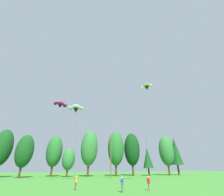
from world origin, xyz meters
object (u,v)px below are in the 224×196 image
utility_pole (111,155)px  kite_flyer_near (76,182)px  parafoil_kite_mid_magenta (60,105)px  kite_flyer_far (149,182)px  parafoil_kite_high_white (76,109)px  parafoil_kite_far_lime_white (147,87)px  kite_flyer_mid (122,183)px

utility_pole → kite_flyer_near: (-12.00, -22.83, -5.21)m
kite_flyer_near → parafoil_kite_mid_magenta: (-4.12, 15.33, 16.57)m
kite_flyer_near → utility_pole: bearing=62.3°
kite_flyer_far → parafoil_kite_mid_magenta: 28.20m
parafoil_kite_high_white → parafoil_kite_far_lime_white: parafoil_kite_far_lime_white is taller
utility_pole → parafoil_kite_high_white: bearing=-141.0°
kite_flyer_mid → kite_flyer_near: bearing=144.7°
utility_pole → kite_flyer_near: utility_pole is taller
utility_pole → kite_flyer_near: size_ratio=7.01×
kite_flyer_near → parafoil_kite_mid_magenta: 22.95m
kite_flyer_near → kite_flyer_mid: bearing=-35.3°
kite_flyer_near → kite_flyer_far: size_ratio=1.00×
utility_pole → kite_flyer_far: (-2.95, -26.15, -5.20)m
kite_flyer_far → parafoil_kite_mid_magenta: parafoil_kite_mid_magenta is taller
parafoil_kite_high_white → parafoil_kite_far_lime_white: (15.04, -9.17, 3.87)m
parafoil_kite_mid_magenta → utility_pole: bearing=24.9°
parafoil_kite_far_lime_white → kite_flyer_near: bearing=-165.7°
kite_flyer_near → parafoil_kite_high_white: 19.83m
parafoil_kite_high_white → parafoil_kite_mid_magenta: parafoil_kite_mid_magenta is taller
parafoil_kite_mid_magenta → parafoil_kite_far_lime_white: (18.93, -11.56, 2.33)m
kite_flyer_mid → kite_flyer_far: (3.87, 0.34, 0.00)m
parafoil_kite_high_white → parafoil_kite_mid_magenta: bearing=148.4°
kite_flyer_near → parafoil_kite_mid_magenta: size_ratio=0.08×
parafoil_kite_far_lime_white → parafoil_kite_high_white: bearing=148.6°
parafoil_kite_high_white → utility_pole: bearing=39.0°
kite_flyer_far → kite_flyer_mid: bearing=-175.0°
kite_flyer_near → parafoil_kite_mid_magenta: parafoil_kite_mid_magenta is taller
kite_flyer_near → parafoil_kite_far_lime_white: 24.30m
kite_flyer_mid → parafoil_kite_mid_magenta: bearing=116.1°
utility_pole → kite_flyer_mid: (-6.82, -26.49, -5.20)m
kite_flyer_mid → parafoil_kite_mid_magenta: (-9.30, 18.99, 16.56)m
parafoil_kite_high_white → parafoil_kite_far_lime_white: size_ratio=0.83×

